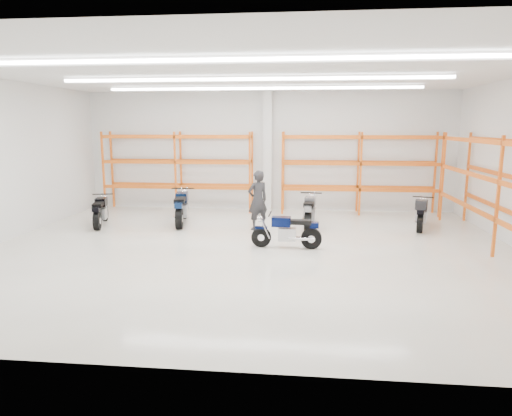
# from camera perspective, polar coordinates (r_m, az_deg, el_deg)

# --- Properties ---
(ground) EXTENTS (14.00, 14.00, 0.00)m
(ground) POSITION_cam_1_polar(r_m,az_deg,el_deg) (12.03, -0.74, -5.28)
(ground) COLOR beige
(ground) RESTS_ON ground
(room_shell) EXTENTS (14.02, 12.02, 4.51)m
(room_shell) POSITION_cam_1_polar(r_m,az_deg,el_deg) (11.61, -0.76, 10.55)
(room_shell) COLOR silver
(room_shell) RESTS_ON ground
(motorcycle_main) EXTENTS (1.89, 0.63, 0.93)m
(motorcycle_main) POSITION_cam_1_polar(r_m,az_deg,el_deg) (12.17, 4.22, -3.02)
(motorcycle_main) COLOR black
(motorcycle_main) RESTS_ON ground
(motorcycle_back_a) EXTENTS (0.77, 1.96, 0.98)m
(motorcycle_back_a) POSITION_cam_1_polar(r_m,az_deg,el_deg) (15.62, -18.88, -0.48)
(motorcycle_back_a) COLOR black
(motorcycle_back_a) RESTS_ON ground
(motorcycle_back_b) EXTENTS (0.76, 2.29, 1.13)m
(motorcycle_back_b) POSITION_cam_1_polar(r_m,az_deg,el_deg) (15.22, -9.32, -0.07)
(motorcycle_back_b) COLOR black
(motorcycle_back_b) RESTS_ON ground
(motorcycle_back_c) EXTENTS (0.70, 2.12, 1.04)m
(motorcycle_back_c) POSITION_cam_1_polar(r_m,az_deg,el_deg) (14.72, 6.69, -0.51)
(motorcycle_back_c) COLOR black
(motorcycle_back_c) RESTS_ON ground
(motorcycle_back_d) EXTENTS (0.89, 1.99, 1.04)m
(motorcycle_back_d) POSITION_cam_1_polar(r_m,az_deg,el_deg) (15.20, 19.95, -0.68)
(motorcycle_back_d) COLOR black
(motorcycle_back_d) RESTS_ON ground
(standing_man) EXTENTS (0.81, 0.76, 1.87)m
(standing_man) POSITION_cam_1_polar(r_m,az_deg,el_deg) (14.18, 0.22, 0.98)
(standing_man) COLOR #232325
(standing_man) RESTS_ON ground
(structural_column) EXTENTS (0.32, 0.32, 4.50)m
(structural_column) POSITION_cam_1_polar(r_m,az_deg,el_deg) (17.41, 1.47, 7.07)
(structural_column) COLOR white
(structural_column) RESTS_ON ground
(pallet_racking_back_left) EXTENTS (5.67, 0.87, 3.00)m
(pallet_racking_back_left) POSITION_cam_1_polar(r_m,az_deg,el_deg) (17.69, -9.72, 5.47)
(pallet_racking_back_left) COLOR #E25A13
(pallet_racking_back_left) RESTS_ON ground
(pallet_racking_back_right) EXTENTS (5.67, 0.87, 3.00)m
(pallet_racking_back_right) POSITION_cam_1_polar(r_m,az_deg,el_deg) (17.17, 12.81, 5.22)
(pallet_racking_back_right) COLOR #E25A13
(pallet_racking_back_right) RESTS_ON ground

